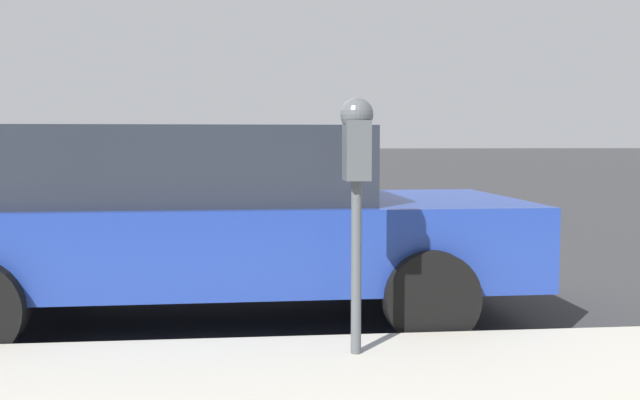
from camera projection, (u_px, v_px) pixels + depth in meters
ground_plane at (207, 289)px, 6.86m from camera, size 220.00×220.00×0.00m
parking_meter at (357, 160)px, 4.26m from camera, size 0.21×0.19×1.48m
car_blue at (206, 217)px, 5.71m from camera, size 2.19×4.70×1.46m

